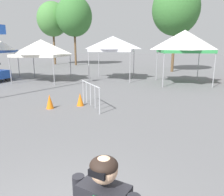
% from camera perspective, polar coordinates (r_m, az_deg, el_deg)
% --- Properties ---
extents(canopy_tent_far_right, '(3.59, 3.59, 3.08)m').
position_cam_1_polar(canopy_tent_far_right, '(17.64, -17.89, 12.23)').
color(canopy_tent_far_right, '#9E9EA3').
rests_on(canopy_tent_far_right, ground).
extents(canopy_tent_behind_left, '(3.40, 3.40, 3.35)m').
position_cam_1_polar(canopy_tent_behind_left, '(17.59, 0.23, 13.87)').
color(canopy_tent_behind_left, '#9E9EA3').
rests_on(canopy_tent_behind_left, ground).
extents(canopy_tent_center, '(3.52, 3.52, 3.68)m').
position_cam_1_polar(canopy_tent_center, '(16.32, 18.29, 13.79)').
color(canopy_tent_center, '#9E9EA3').
rests_on(canopy_tent_center, ground).
extents(tree_behind_tents_center, '(4.60, 4.60, 8.64)m').
position_cam_1_polar(tree_behind_tents_center, '(23.92, 16.24, 21.27)').
color(tree_behind_tents_center, brown).
rests_on(tree_behind_tents_center, ground).
extents(tree_behind_tents_right, '(4.74, 4.74, 9.00)m').
position_cam_1_polar(tree_behind_tents_right, '(31.31, -9.82, 20.14)').
color(tree_behind_tents_right, brown).
rests_on(tree_behind_tents_right, ground).
extents(tree_behind_tents_left, '(4.23, 4.23, 8.50)m').
position_cam_1_polar(tree_behind_tents_left, '(33.23, -15.16, 19.10)').
color(tree_behind_tents_left, brown).
rests_on(tree_behind_tents_left, ground).
extents(crowd_barrier_by_lift, '(1.18, 1.79, 1.08)m').
position_cam_1_polar(crowd_barrier_by_lift, '(9.45, -5.60, 1.85)').
color(crowd_barrier_by_lift, '#B7BABF').
rests_on(crowd_barrier_by_lift, ground).
extents(traffic_cone_lot_center, '(0.32, 0.32, 0.58)m').
position_cam_1_polar(traffic_cone_lot_center, '(9.95, -8.26, -0.35)').
color(traffic_cone_lot_center, orange).
rests_on(traffic_cone_lot_center, ground).
extents(traffic_cone_near_barrier, '(0.32, 0.32, 0.62)m').
position_cam_1_polar(traffic_cone_near_barrier, '(9.78, -15.86, -0.87)').
color(traffic_cone_near_barrier, orange).
rests_on(traffic_cone_near_barrier, ground).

